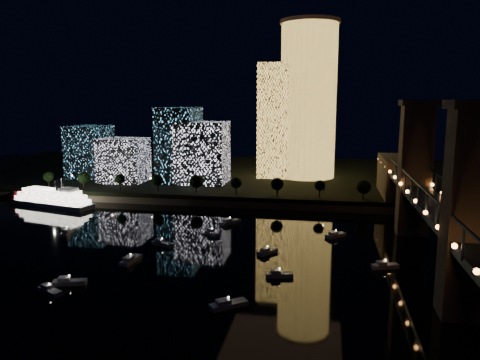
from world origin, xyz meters
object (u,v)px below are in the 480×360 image
object	(u,v)px
tower_rectangular	(277,121)
riverboat	(49,198)
tower_cylindrical	(308,100)
truss_bridge	(443,223)

from	to	relation	value
tower_rectangular	riverboat	distance (m)	131.29
tower_cylindrical	tower_rectangular	distance (m)	21.61
tower_rectangular	riverboat	world-z (taller)	tower_rectangular
tower_rectangular	truss_bridge	size ratio (longest dim) A/B	0.25
tower_cylindrical	truss_bridge	xyz separation A→B (m)	(43.70, -142.62, -33.58)
riverboat	tower_rectangular	bearing A→B (deg)	37.53
tower_rectangular	truss_bridge	distance (m)	155.41
truss_bridge	riverboat	bearing A→B (deg)	158.52
riverboat	truss_bridge	bearing A→B (deg)	-21.48
tower_cylindrical	truss_bridge	size ratio (longest dim) A/B	0.34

